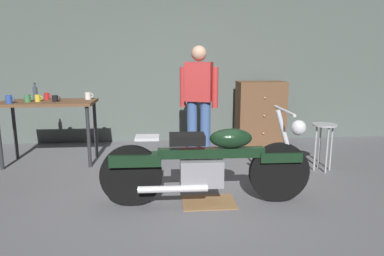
% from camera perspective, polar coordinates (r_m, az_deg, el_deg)
% --- Properties ---
extents(ground_plane, '(12.00, 12.00, 0.00)m').
position_cam_1_polar(ground_plane, '(3.88, 0.42, -11.58)').
color(ground_plane, slate).
extents(back_wall, '(8.00, 0.12, 3.10)m').
position_cam_1_polar(back_wall, '(6.36, -2.03, 11.85)').
color(back_wall, '#56605B').
rests_on(back_wall, ground_plane).
extents(workbench, '(1.30, 0.64, 0.90)m').
position_cam_1_polar(workbench, '(5.38, -22.28, 2.86)').
color(workbench, brown).
rests_on(workbench, ground_plane).
extents(motorcycle, '(2.19, 0.60, 1.00)m').
position_cam_1_polar(motorcycle, '(3.65, 2.61, -5.56)').
color(motorcycle, black).
rests_on(motorcycle, ground_plane).
extents(person_standing, '(0.54, 0.34, 1.67)m').
position_cam_1_polar(person_standing, '(5.13, 1.11, 4.90)').
color(person_standing, '#415F99').
rests_on(person_standing, ground_plane).
extents(shop_stool, '(0.32, 0.32, 0.64)m').
position_cam_1_polar(shop_stool, '(5.01, 20.65, -0.99)').
color(shop_stool, '#B2B2B7').
rests_on(shop_stool, ground_plane).
extents(wooden_dresser, '(0.80, 0.47, 1.10)m').
position_cam_1_polar(wooden_dresser, '(6.17, 11.01, 2.31)').
color(wooden_dresser, brown).
rests_on(wooden_dresser, ground_plane).
extents(drip_tray, '(0.56, 0.40, 0.01)m').
position_cam_1_polar(drip_tray, '(3.81, 2.72, -11.92)').
color(drip_tray, olive).
rests_on(drip_tray, ground_plane).
extents(mug_white_ceramic, '(0.12, 0.09, 0.10)m').
position_cam_1_polar(mug_white_ceramic, '(5.38, -16.48, 5.02)').
color(mug_white_ceramic, white).
rests_on(mug_white_ceramic, workbench).
extents(mug_blue_enamel, '(0.12, 0.08, 0.11)m').
position_cam_1_polar(mug_blue_enamel, '(5.30, -27.53, 4.13)').
color(mug_blue_enamel, '#2D51AD').
rests_on(mug_blue_enamel, workbench).
extents(mug_black_matte, '(0.11, 0.08, 0.09)m').
position_cam_1_polar(mug_black_matte, '(5.25, -21.28, 4.47)').
color(mug_black_matte, black).
rests_on(mug_black_matte, workbench).
extents(mug_red_diner, '(0.11, 0.07, 0.10)m').
position_cam_1_polar(mug_red_diner, '(5.57, -22.47, 4.79)').
color(mug_red_diner, red).
rests_on(mug_red_diner, workbench).
extents(mug_green_speckled, '(0.12, 0.08, 0.10)m').
position_cam_1_polar(mug_green_speckled, '(5.36, -25.10, 4.36)').
color(mug_green_speckled, '#3D7F4C').
rests_on(mug_green_speckled, workbench).
extents(mug_yellow_tall, '(0.11, 0.07, 0.10)m').
position_cam_1_polar(mug_yellow_tall, '(5.36, -23.72, 4.45)').
color(mug_yellow_tall, yellow).
rests_on(mug_yellow_tall, workbench).
extents(bottle, '(0.06, 0.06, 0.24)m').
position_cam_1_polar(bottle, '(5.64, -24.06, 5.24)').
color(bottle, '#3F4C59').
rests_on(bottle, workbench).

